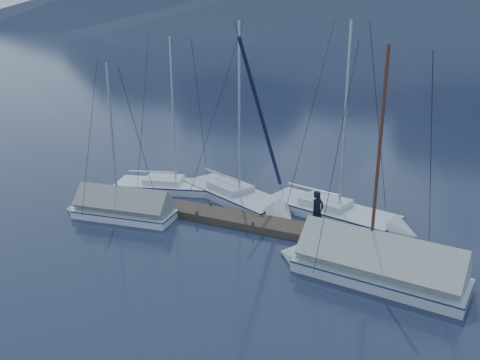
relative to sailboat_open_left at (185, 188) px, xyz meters
name	(u,v)px	position (x,y,z in m)	size (l,w,h in m)	color
ground	(221,239)	(4.88, -4.81, -0.16)	(1000.00, 1000.00, 0.00)	black
dock	(240,221)	(4.88, -2.81, -0.06)	(18.00, 1.50, 0.54)	#382D23
mooring_posts	(231,215)	(4.38, -2.81, 0.19)	(15.12, 1.52, 0.35)	#382D23
sailboat_open_left	(185,188)	(0.00, 0.00, 0.00)	(7.35, 3.98, 9.36)	silver
sailboat_open_mid	(246,201)	(4.08, -0.43, 0.02)	(7.98, 5.19, 10.28)	silver
sailboat_open_right	(349,217)	(9.54, -0.25, 0.02)	(8.13, 4.05, 10.35)	silver
sailboat_covered_near	(365,265)	(11.48, -5.43, 0.32)	(7.66, 3.32, 9.68)	silver
sailboat_covered_far	(116,209)	(-1.02, -4.78, 0.24)	(6.12, 2.75, 8.30)	white
person	(317,211)	(8.72, -2.86, 1.13)	(0.69, 0.45, 1.90)	black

